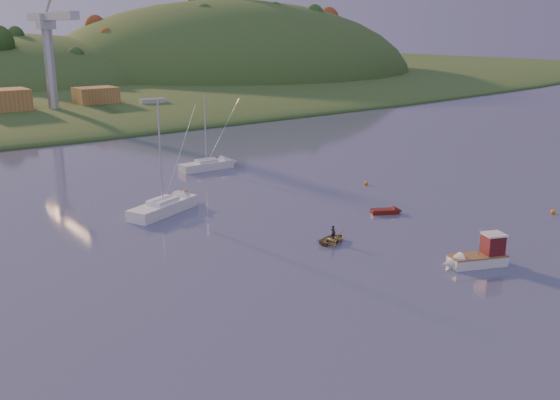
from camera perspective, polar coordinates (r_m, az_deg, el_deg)
hill_right at (r=252.67m, az=-4.49°, el=11.00°), size 150.00×130.00×60.00m
wharf at (r=147.97m, az=-19.02°, el=7.48°), size 42.00×16.00×2.40m
shed_west at (r=145.11m, az=-24.18°, el=8.27°), size 11.00×8.00×4.80m
shed_east at (r=152.08m, az=-16.48°, el=9.10°), size 9.00×7.00×4.00m
dock_crane at (r=142.47m, az=-20.30°, el=13.56°), size 3.20×28.00×20.30m
fishing_boat at (r=56.05m, az=17.30°, el=-5.00°), size 6.05×3.84×3.70m
sailboat_near at (r=69.63m, az=-10.65°, el=-0.58°), size 9.31×6.10×12.47m
sailboat_far at (r=90.39m, az=-6.74°, el=3.24°), size 7.94×2.50×10.96m
canoe at (r=59.66m, az=4.87°, el=-3.57°), size 3.51×2.76×0.66m
paddler at (r=59.54m, az=4.88°, el=-3.23°), size 0.42×0.57×1.42m
red_tender at (r=69.69m, az=10.09°, el=-1.00°), size 3.66×2.73×1.20m
work_vessel at (r=151.28m, az=-11.56°, el=8.20°), size 14.43×6.42×3.60m
buoy_0 at (r=74.69m, az=23.71°, el=-0.98°), size 0.50×0.50×0.50m
buoy_1 at (r=81.77m, az=7.88°, el=1.56°), size 0.50×0.50×0.50m
buoy_3 at (r=77.46m, az=-8.70°, el=0.74°), size 0.50×0.50×0.50m
buoy_4 at (r=69.51m, az=9.20°, el=-1.01°), size 0.50×0.50×0.50m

